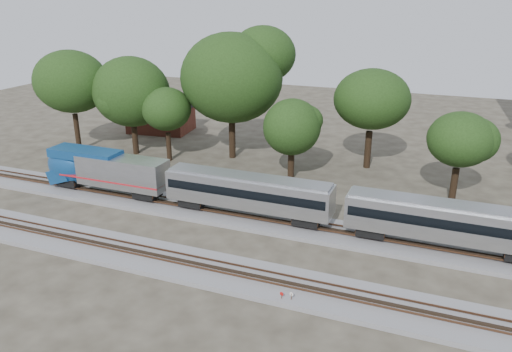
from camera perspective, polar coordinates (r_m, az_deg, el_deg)
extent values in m
plane|color=#383328|center=(43.68, -2.95, -8.34)|extent=(160.00, 160.00, 0.00)
cube|color=slate|center=(48.51, -0.03, -4.99)|extent=(160.00, 5.00, 0.40)
cube|color=brown|center=(47.71, -0.34, -4.83)|extent=(160.00, 0.08, 0.15)
cube|color=brown|center=(48.93, 0.28, -4.17)|extent=(160.00, 0.08, 0.15)
cube|color=slate|center=(40.46, -5.33, -10.58)|extent=(160.00, 5.00, 0.40)
cube|color=brown|center=(39.68, -5.82, -10.50)|extent=(160.00, 0.08, 0.15)
cube|color=brown|center=(40.78, -4.89, -9.56)|extent=(160.00, 0.08, 0.15)
cube|color=#BBBEC2|center=(54.37, -15.00, 0.48)|extent=(10.01, 2.83, 3.12)
ellipsoid|color=navy|center=(58.86, -20.64, 1.12)|extent=(5.10, 2.95, 4.34)
cube|color=navy|center=(56.72, -18.92, 2.44)|extent=(8.03, 2.78, 0.94)
cube|color=black|center=(58.27, -20.41, 1.94)|extent=(0.42, 2.17, 1.24)
cube|color=#A81921|center=(55.29, -15.88, -0.16)|extent=(12.28, 2.87, 0.17)
cube|color=black|center=(59.33, -20.33, -0.49)|extent=(2.46, 2.08, 0.85)
cube|color=black|center=(53.47, -12.31, -1.90)|extent=(2.46, 2.08, 0.85)
cube|color=#BBBEC2|center=(47.67, -0.92, -1.79)|extent=(16.43, 2.83, 2.83)
cube|color=black|center=(47.56, -0.92, -1.48)|extent=(15.87, 2.88, 0.85)
cube|color=gray|center=(47.14, -0.93, -0.14)|extent=(16.05, 2.27, 0.33)
cube|color=black|center=(50.78, -7.14, -2.78)|extent=(2.46, 2.08, 0.85)
cube|color=black|center=(46.64, 5.89, -4.89)|extent=(2.46, 2.08, 0.85)
cube|color=#BBBEC2|center=(44.56, 20.83, -4.83)|extent=(16.43, 2.83, 2.83)
cube|color=black|center=(44.45, 20.87, -4.49)|extent=(15.87, 2.88, 0.85)
cube|color=gray|center=(44.00, 21.06, -3.10)|extent=(16.05, 2.27, 0.33)
cube|color=black|center=(45.61, 13.07, -5.94)|extent=(2.46, 2.08, 0.85)
cylinder|color=#512D19|center=(36.60, 2.94, -13.78)|extent=(0.05, 0.05, 0.82)
cylinder|color=red|center=(36.40, 2.95, -13.31)|extent=(0.29, 0.10, 0.29)
cylinder|color=#512D19|center=(36.52, 4.05, -13.83)|extent=(0.06, 0.06, 0.88)
cylinder|color=silver|center=(36.30, 4.07, -13.32)|extent=(0.31, 0.11, 0.31)
cube|color=#512D19|center=(37.25, 0.01, -13.56)|extent=(0.57, 0.44, 0.30)
cube|color=brown|center=(81.35, -10.80, 6.34)|extent=(9.92, 7.49, 3.69)
cube|color=black|center=(80.85, -10.90, 7.90)|extent=(10.14, 7.71, 0.83)
cylinder|color=black|center=(74.05, -19.75, 4.74)|extent=(0.70, 0.70, 5.19)
ellipsoid|color=#1B3210|center=(72.64, -20.41, 10.09)|extent=(9.78, 9.78, 8.31)
cylinder|color=black|center=(70.25, -13.67, 4.32)|extent=(0.70, 0.70, 4.61)
ellipsoid|color=#1B3210|center=(68.86, -14.10, 9.33)|extent=(8.69, 8.69, 7.38)
cylinder|color=black|center=(66.52, -9.93, 3.31)|extent=(0.70, 0.70, 3.71)
ellipsoid|color=#1B3210|center=(65.26, -10.19, 7.55)|extent=(7.00, 7.00, 5.95)
cylinder|color=black|center=(66.56, -2.74, 4.51)|extent=(0.70, 0.70, 5.73)
ellipsoid|color=#1B3210|center=(64.89, -2.86, 11.13)|extent=(10.80, 10.80, 9.18)
cylinder|color=black|center=(59.23, 4.02, 1.30)|extent=(0.70, 0.70, 3.40)
ellipsoid|color=#1B3210|center=(57.91, 4.13, 5.62)|extent=(6.42, 6.42, 5.45)
cylinder|color=black|center=(64.23, 12.66, 2.97)|extent=(0.70, 0.70, 4.71)
ellipsoid|color=#1B3210|center=(62.69, 13.11, 8.56)|extent=(8.89, 8.89, 7.55)
cylinder|color=black|center=(56.49, 21.67, -0.95)|extent=(0.70, 0.70, 3.68)
ellipsoid|color=#1B3210|center=(55.01, 22.33, 3.91)|extent=(6.94, 6.94, 5.90)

